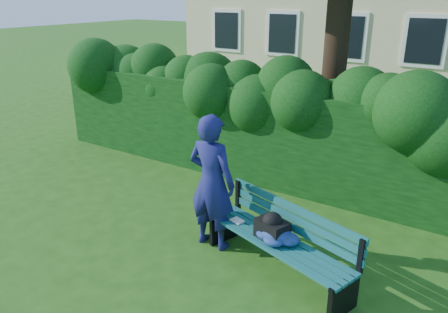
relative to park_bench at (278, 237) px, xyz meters
The scene contains 4 objects.
ground 1.64m from the park_bench, 163.53° to the left, with size 80.00×80.00×0.00m, color #214E13.
hedge 3.06m from the park_bench, 119.57° to the left, with size 10.00×1.00×1.80m.
park_bench is the anchor object (origin of this frame).
man_reading 1.16m from the park_bench, behind, with size 0.71×0.46×1.93m, color navy.
Camera 1 is at (3.55, -4.84, 3.40)m, focal length 35.00 mm.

